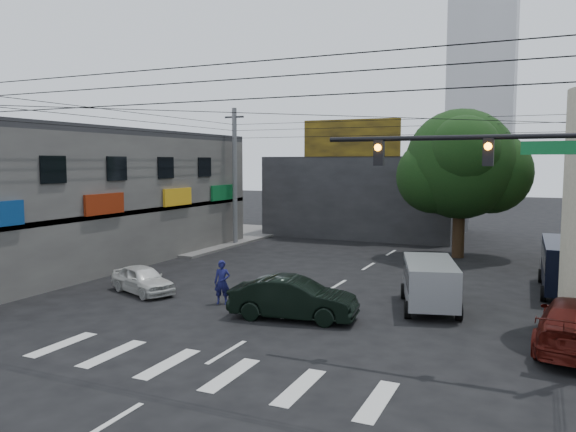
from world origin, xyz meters
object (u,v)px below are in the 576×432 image
Objects in this scene: silver_minivan at (430,285)px; navy_van at (570,268)px; dark_sedan at (293,298)px; white_compact at (143,279)px; street_tree at (460,165)px; traffic_gantry at (520,193)px; traffic_officer at (222,282)px; utility_pole_far_left at (235,177)px.

silver_minivan is 0.82× the size of navy_van.
dark_sedan is 7.58m from white_compact.
traffic_gantry is (3.82, -18.00, -0.64)m from street_tree.
traffic_officer is (-10.90, 2.89, -3.96)m from traffic_gantry.
white_compact is (-11.14, -14.96, -4.87)m from street_tree.
white_compact is at bearing -76.45° from utility_pole_far_left.
navy_van reaches higher than white_compact.
street_tree reaches higher than traffic_officer.
silver_minivan is (0.59, -12.51, -4.55)m from street_tree.
traffic_gantry is 15.84m from white_compact.
navy_van is at bearing -55.42° from dark_sedan.
traffic_gantry is at bearing 168.92° from navy_van.
silver_minivan is at bearing 120.49° from traffic_gantry.
utility_pole_far_left is at bearing 70.64° from navy_van.
street_tree is 1.88× the size of silver_minivan.
street_tree is 4.98× the size of traffic_officer.
dark_sedan is at bearing 130.96° from navy_van.
dark_sedan is at bearing 164.40° from traffic_gantry.
utility_pole_far_left is (-18.32, 17.00, -0.23)m from traffic_gantry.
traffic_gantry reaches higher than silver_minivan.
traffic_gantry reaches higher than white_compact.
navy_van is at bearing -60.09° from silver_minivan.
silver_minivan is 7.10m from navy_van.
traffic_gantry is 1.89× the size of white_compact.
traffic_gantry is at bearing -113.47° from dark_sedan.
street_tree reaches higher than navy_van.
traffic_officer is (7.43, -14.12, -3.73)m from utility_pole_far_left.
traffic_officer is (-12.67, -7.63, -0.25)m from navy_van.
street_tree is 2.29× the size of white_compact.
dark_sedan is at bearing -32.78° from traffic_officer.
dark_sedan is 5.43m from silver_minivan.
utility_pole_far_left is 16.38m from traffic_officer.
navy_van is (5.60, -7.48, -4.35)m from street_tree.
white_compact is (-7.51, 0.97, -0.15)m from dark_sedan.
street_tree is 1.83× the size of dark_sedan.
traffic_gantry is at bearing -34.45° from traffic_officer.
silver_minivan is (4.21, 3.42, 0.17)m from dark_sedan.
dark_sedan is at bearing -53.92° from utility_pole_far_left.
white_compact is at bearing 74.79° from dark_sedan.
street_tree is at bearing -14.59° from white_compact.
traffic_gantry reaches higher than navy_van.
white_compact is 2.18× the size of traffic_officer.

